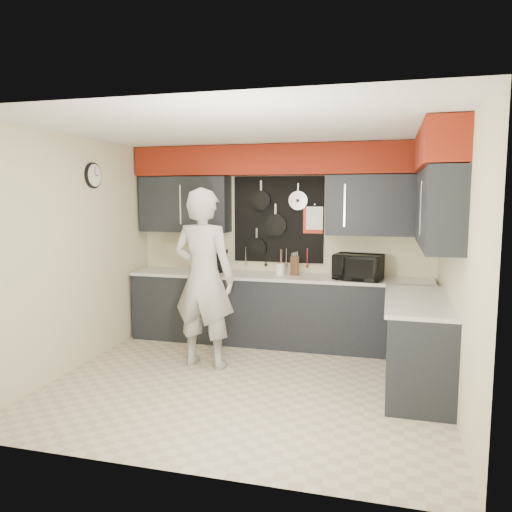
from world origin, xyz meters
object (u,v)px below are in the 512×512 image
(microwave, at_px, (358,267))
(coffee_maker, at_px, (219,260))
(knife_block, at_px, (295,266))
(utensil_crock, at_px, (280,269))
(person, at_px, (204,278))

(microwave, relative_size, coffee_maker, 1.86)
(knife_block, xyz_separation_m, utensil_crock, (-0.19, -0.01, -0.04))
(utensil_crock, relative_size, person, 0.07)
(coffee_maker, bearing_deg, knife_block, 17.31)
(coffee_maker, bearing_deg, utensil_crock, 16.28)
(knife_block, bearing_deg, coffee_maker, 169.38)
(microwave, bearing_deg, knife_block, -178.44)
(microwave, distance_m, coffee_maker, 1.86)
(knife_block, height_order, coffee_maker, coffee_maker)
(knife_block, xyz_separation_m, coffee_maker, (-1.04, 0.02, 0.04))
(utensil_crock, xyz_separation_m, coffee_maker, (-0.85, 0.04, 0.08))
(knife_block, distance_m, utensil_crock, 0.19)
(knife_block, relative_size, coffee_maker, 0.79)
(utensil_crock, bearing_deg, person, -121.56)
(utensil_crock, bearing_deg, knife_block, 3.36)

